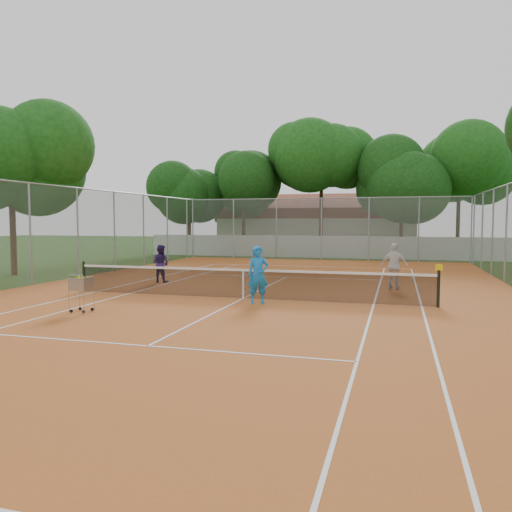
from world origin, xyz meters
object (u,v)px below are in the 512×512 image
(player_far_left, at_px, (161,264))
(player_far_right, at_px, (394,266))
(ball_hopper, at_px, (81,293))
(tennis_net, at_px, (243,284))
(player_near, at_px, (258,275))
(clubhouse, at_px, (319,225))

(player_far_left, height_order, player_far_right, player_far_right)
(ball_hopper, bearing_deg, player_far_right, 46.76)
(ball_hopper, bearing_deg, tennis_net, 50.15)
(player_far_left, bearing_deg, player_near, 150.40)
(player_far_left, bearing_deg, ball_hopper, 106.12)
(clubhouse, relative_size, player_far_right, 9.65)
(tennis_net, bearing_deg, player_far_right, 38.59)
(player_far_left, relative_size, ball_hopper, 1.45)
(tennis_net, relative_size, ball_hopper, 11.15)
(player_near, relative_size, player_far_right, 1.03)
(player_near, bearing_deg, ball_hopper, -171.07)
(player_far_right, bearing_deg, player_near, 57.71)
(player_far_left, distance_m, ball_hopper, 6.80)
(clubhouse, height_order, ball_hopper, clubhouse)
(player_near, height_order, player_far_right, player_near)
(clubhouse, xyz_separation_m, player_far_left, (-2.54, -25.81, -1.41))
(player_far_right, bearing_deg, ball_hopper, 50.05)
(player_near, relative_size, ball_hopper, 1.64)
(clubhouse, distance_m, player_far_left, 25.97)
(tennis_net, xyz_separation_m, player_far_right, (4.67, 3.73, 0.36))
(clubhouse, relative_size, ball_hopper, 15.39)
(tennis_net, height_order, ball_hopper, ball_hopper)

